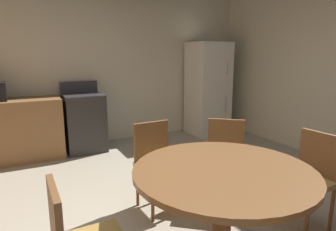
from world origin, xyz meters
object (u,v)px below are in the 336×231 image
object	(u,v)px
dining_table	(223,189)
chair_east	(310,175)
chair_northeast	(225,156)
chair_north	(157,160)
refrigerator	(208,89)
oven_range	(84,122)

from	to	relation	value
dining_table	chair_east	size ratio (longest dim) A/B	1.46
dining_table	chair_northeast	xyz separation A→B (m)	(0.63, 0.78, -0.11)
chair_north	dining_table	bearing A→B (deg)	0.00
refrigerator	dining_table	bearing A→B (deg)	-122.93
oven_range	refrigerator	size ratio (longest dim) A/B	0.62
dining_table	chair_north	size ratio (longest dim) A/B	1.46
oven_range	dining_table	distance (m)	3.19
refrigerator	dining_table	xyz separation A→B (m)	(-2.02, -3.12, -0.27)
oven_range	chair_east	bearing A→B (deg)	-66.95
chair_northeast	oven_range	bearing A→B (deg)	-119.13
dining_table	chair_east	xyz separation A→B (m)	(1.00, 0.05, -0.11)
chair_east	chair_northeast	world-z (taller)	same
chair_northeast	chair_east	bearing A→B (deg)	65.96
chair_east	refrigerator	bearing A→B (deg)	-111.33
dining_table	chair_northeast	bearing A→B (deg)	50.96
oven_range	dining_table	size ratio (longest dim) A/B	0.86
chair_northeast	refrigerator	bearing A→B (deg)	-171.67
dining_table	chair_north	distance (m)	1.00
refrigerator	chair_east	world-z (taller)	refrigerator
oven_range	chair_northeast	world-z (taller)	oven_range
oven_range	chair_northeast	xyz separation A→B (m)	(0.96, -2.40, 0.03)
dining_table	chair_east	bearing A→B (deg)	2.88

